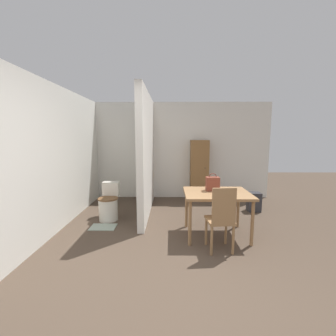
{
  "coord_description": "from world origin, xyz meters",
  "views": [
    {
      "loc": [
        -0.09,
        -2.17,
        1.63
      ],
      "look_at": [
        -0.12,
        1.61,
        1.09
      ],
      "focal_mm": 24.0,
      "sensor_mm": 36.0,
      "label": 1
    }
  ],
  "objects_px": {
    "dining_table": "(217,197)",
    "wooden_chair": "(221,218)",
    "space_heater": "(254,202)",
    "toilet": "(109,204)",
    "wooden_cabinet": "(199,170)",
    "handbag": "(213,184)"
  },
  "relations": [
    {
      "from": "wooden_cabinet",
      "to": "space_heater",
      "type": "distance_m",
      "value": 1.54
    },
    {
      "from": "wooden_chair",
      "to": "toilet",
      "type": "bearing_deg",
      "value": 141.74
    },
    {
      "from": "wooden_cabinet",
      "to": "handbag",
      "type": "bearing_deg",
      "value": -91.19
    },
    {
      "from": "dining_table",
      "to": "space_heater",
      "type": "relative_size",
      "value": 2.51
    },
    {
      "from": "wooden_chair",
      "to": "space_heater",
      "type": "relative_size",
      "value": 2.28
    },
    {
      "from": "dining_table",
      "to": "toilet",
      "type": "distance_m",
      "value": 2.13
    },
    {
      "from": "toilet",
      "to": "space_heater",
      "type": "xyz_separation_m",
      "value": [
        3.04,
        0.5,
        -0.09
      ]
    },
    {
      "from": "dining_table",
      "to": "space_heater",
      "type": "height_order",
      "value": "dining_table"
    },
    {
      "from": "handbag",
      "to": "wooden_chair",
      "type": "bearing_deg",
      "value": -89.11
    },
    {
      "from": "handbag",
      "to": "wooden_cabinet",
      "type": "bearing_deg",
      "value": 88.81
    },
    {
      "from": "wooden_chair",
      "to": "toilet",
      "type": "xyz_separation_m",
      "value": [
        -1.92,
        1.26,
        -0.2
      ]
    },
    {
      "from": "dining_table",
      "to": "toilet",
      "type": "relative_size",
      "value": 1.47
    },
    {
      "from": "dining_table",
      "to": "toilet",
      "type": "bearing_deg",
      "value": 159.74
    },
    {
      "from": "wooden_chair",
      "to": "handbag",
      "type": "height_order",
      "value": "handbag"
    },
    {
      "from": "toilet",
      "to": "space_heater",
      "type": "relative_size",
      "value": 1.71
    },
    {
      "from": "dining_table",
      "to": "space_heater",
      "type": "distance_m",
      "value": 1.69
    },
    {
      "from": "toilet",
      "to": "wooden_cabinet",
      "type": "height_order",
      "value": "wooden_cabinet"
    },
    {
      "from": "wooden_chair",
      "to": "space_heater",
      "type": "height_order",
      "value": "wooden_chair"
    },
    {
      "from": "toilet",
      "to": "wooden_cabinet",
      "type": "relative_size",
      "value": 0.46
    },
    {
      "from": "wooden_chair",
      "to": "wooden_cabinet",
      "type": "bearing_deg",
      "value": 84.29
    },
    {
      "from": "space_heater",
      "to": "wooden_chair",
      "type": "bearing_deg",
      "value": -122.4
    },
    {
      "from": "dining_table",
      "to": "wooden_chair",
      "type": "height_order",
      "value": "wooden_chair"
    }
  ]
}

